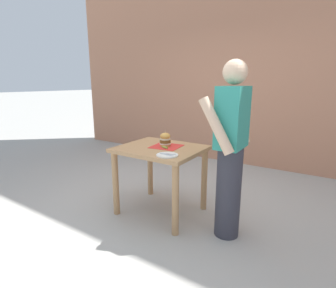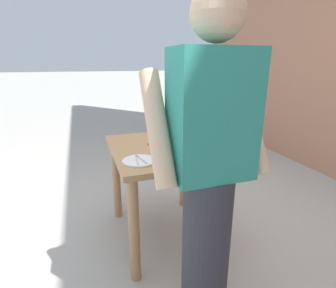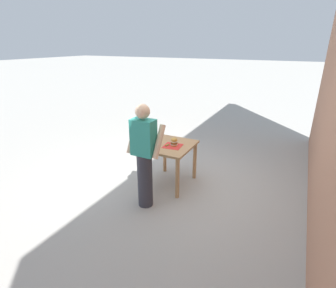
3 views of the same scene
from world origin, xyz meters
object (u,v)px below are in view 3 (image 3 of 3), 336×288
Objects in this scene: sandwich at (174,142)px; diner_across_table at (144,155)px; side_plate_with_forks at (152,147)px; pickle_spear at (167,145)px; patio_table at (170,153)px.

diner_across_table reaches higher than sandwich.
side_plate_with_forks is (0.33, 0.24, -0.07)m from sandwich.
pickle_spear is 0.28m from side_plate_with_forks.
side_plate_with_forks is at bearing 36.32° from sandwich.
sandwich is 0.11× the size of diner_across_table.
sandwich is at bearing -143.68° from side_plate_with_forks.
pickle_spear is (0.03, 0.08, 0.17)m from patio_table.
diner_across_table is (-0.20, 0.57, 0.10)m from side_plate_with_forks.
patio_table is 4.92× the size of sandwich.
sandwich is (-0.08, 0.01, 0.23)m from patio_table.
sandwich reaches higher than patio_table.
pickle_spear reaches higher than side_plate_with_forks.
sandwich reaches higher than side_plate_with_forks.
patio_table is 0.54× the size of diner_across_table.
sandwich is at bearing -148.66° from pickle_spear.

